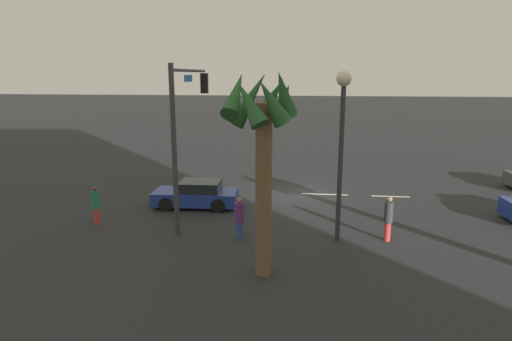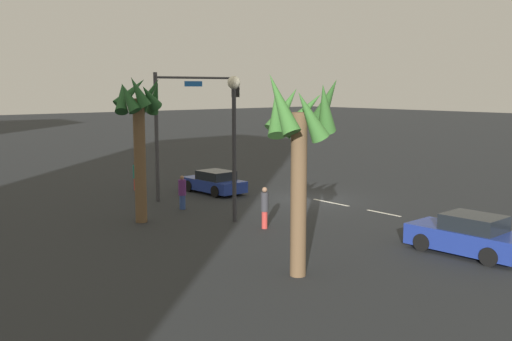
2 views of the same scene
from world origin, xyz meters
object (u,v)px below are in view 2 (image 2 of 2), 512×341
(streetlamp, at_px, (234,121))
(palm_tree_1, at_px, (300,132))
(car_2, at_px, (468,236))
(car_1, at_px, (214,182))
(palm_tree_0, at_px, (139,115))
(pedestrian_0, at_px, (182,192))
(traffic_signal, at_px, (186,113))
(pedestrian_1, at_px, (136,175))
(pedestrian_2, at_px, (265,207))

(streetlamp, height_order, palm_tree_1, palm_tree_1)
(palm_tree_1, bearing_deg, car_2, -108.26)
(car_1, xyz_separation_m, streetlamp, (-6.41, 3.52, 3.83))
(palm_tree_0, bearing_deg, pedestrian_0, -67.73)
(traffic_signal, height_order, pedestrian_1, traffic_signal)
(traffic_signal, bearing_deg, palm_tree_1, 160.77)
(car_2, xyz_separation_m, pedestrian_0, (13.13, 3.41, 0.19))
(traffic_signal, relative_size, palm_tree_0, 1.03)
(streetlamp, distance_m, pedestrian_2, 3.96)
(car_1, height_order, palm_tree_1, palm_tree_1)
(car_2, bearing_deg, car_1, -1.47)
(pedestrian_0, height_order, palm_tree_1, palm_tree_1)
(car_2, height_order, pedestrian_0, pedestrian_0)
(car_1, bearing_deg, pedestrian_2, 157.79)
(streetlamp, xyz_separation_m, pedestrian_1, (9.96, -0.57, -3.53))
(traffic_signal, relative_size, streetlamp, 1.04)
(pedestrian_0, relative_size, pedestrian_1, 0.99)
(car_1, distance_m, streetlamp, 8.25)
(pedestrian_1, bearing_deg, palm_tree_1, 167.91)
(pedestrian_0, bearing_deg, pedestrian_2, -175.53)
(car_2, height_order, pedestrian_2, pedestrian_2)
(car_2, relative_size, traffic_signal, 0.63)
(traffic_signal, relative_size, pedestrian_1, 3.98)
(pedestrian_2, height_order, palm_tree_1, palm_tree_1)
(car_2, height_order, pedestrian_1, pedestrian_1)
(pedestrian_2, xyz_separation_m, palm_tree_1, (-5.48, 3.27, 3.58))
(streetlamp, xyz_separation_m, pedestrian_2, (-1.87, -0.14, -3.48))
(traffic_signal, distance_m, palm_tree_0, 6.00)
(car_2, xyz_separation_m, streetlamp, (9.41, 3.11, 3.75))
(streetlamp, bearing_deg, traffic_signal, -14.42)
(palm_tree_1, bearing_deg, traffic_signal, -19.23)
(car_1, xyz_separation_m, pedestrian_0, (-2.69, 3.82, 0.26))
(pedestrian_0, bearing_deg, palm_tree_1, 165.64)
(palm_tree_1, bearing_deg, streetlamp, -23.10)
(palm_tree_1, bearing_deg, pedestrian_0, -14.36)
(car_1, relative_size, streetlamp, 0.63)
(pedestrian_1, relative_size, pedestrian_2, 0.95)
(car_2, bearing_deg, pedestrian_0, 14.56)
(car_1, distance_m, pedestrian_2, 8.95)
(pedestrian_0, relative_size, palm_tree_0, 0.26)
(traffic_signal, xyz_separation_m, streetlamp, (-6.23, 1.60, -0.07))
(car_1, distance_m, pedestrian_1, 4.62)
(traffic_signal, relative_size, pedestrian_0, 4.03)
(streetlamp, xyz_separation_m, pedestrian_0, (3.72, 0.30, -3.56))
(car_1, relative_size, pedestrian_0, 2.44)
(streetlamp, xyz_separation_m, palm_tree_1, (-7.35, 3.13, 0.09))
(car_1, xyz_separation_m, pedestrian_2, (-8.28, 3.38, 0.34))
(pedestrian_1, bearing_deg, pedestrian_2, 177.88)
(pedestrian_1, bearing_deg, traffic_signal, -164.61)
(car_1, bearing_deg, palm_tree_0, 120.03)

